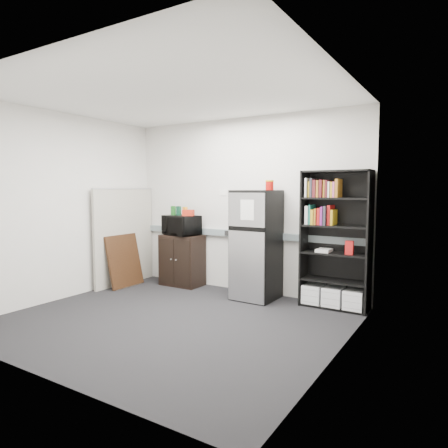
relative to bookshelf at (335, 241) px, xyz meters
name	(u,v)px	position (x,y,z in m)	size (l,w,h in m)	color
floor	(173,320)	(-1.53, -1.57, -0.91)	(4.00, 4.00, 0.00)	black
wall_back	(242,205)	(-1.53, 0.18, 0.44)	(4.00, 0.02, 2.70)	silver
wall_right	(339,216)	(0.47, -1.57, 0.44)	(0.02, 3.50, 2.70)	silver
wall_left	(64,207)	(-3.53, -1.57, 0.44)	(0.02, 3.50, 2.70)	silver
ceiling	(170,95)	(-1.53, -1.57, 1.79)	(4.00, 3.50, 0.02)	white
electrical_raceway	(241,234)	(-1.53, 0.15, -0.01)	(3.92, 0.05, 0.10)	slate
wall_note	(223,192)	(-1.88, 0.18, 0.64)	(0.14, 0.00, 0.10)	white
bookshelf	(335,241)	(0.00, 0.00, 0.00)	(0.90, 0.34, 1.85)	black
cubicle_partition	(124,236)	(-3.43, -0.49, -0.10)	(0.06, 1.30, 1.62)	#A7A194
cabinet	(182,260)	(-2.54, -0.06, -0.49)	(0.68, 0.45, 0.85)	black
microwave	(181,225)	(-2.54, -0.08, 0.09)	(0.59, 0.40, 0.32)	black
snack_box_a	(173,210)	(-2.73, -0.05, 0.33)	(0.07, 0.05, 0.15)	#1B601D
snack_box_b	(179,211)	(-2.61, -0.05, 0.33)	(0.07, 0.05, 0.15)	#0D3B26
snack_box_c	(185,211)	(-2.48, -0.05, 0.33)	(0.07, 0.05, 0.14)	orange
snack_bag	(188,213)	(-2.38, -0.10, 0.31)	(0.18, 0.10, 0.10)	red
refrigerator	(256,245)	(-1.12, -0.14, -0.12)	(0.61, 0.63, 1.59)	black
coffee_can	(270,184)	(-0.97, -0.02, 0.76)	(0.12, 0.12, 0.16)	#A10D07
framed_poster	(124,260)	(-3.30, -0.63, -0.48)	(0.22, 0.67, 0.85)	black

